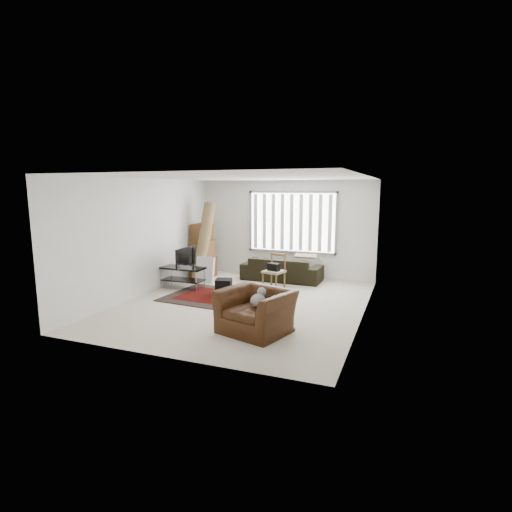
{
  "coord_description": "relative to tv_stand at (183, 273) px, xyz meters",
  "views": [
    {
      "loc": [
        3.26,
        -7.71,
        2.46
      ],
      "look_at": [
        0.24,
        0.1,
        1.05
      ],
      "focal_mm": 28.0,
      "sensor_mm": 36.0,
      "label": 1
    }
  ],
  "objects": [
    {
      "name": "subwoofer",
      "position": [
        1.23,
        -0.22,
        -0.19
      ],
      "size": [
        0.45,
        0.45,
        0.36
      ],
      "primitive_type": "cube",
      "rotation": [
        0.0,
        0.0,
        0.3
      ],
      "color": "black",
      "rests_on": "persian_rug"
    },
    {
      "name": "moving_boxes",
      "position": [
        -0.2,
        1.4,
        0.3
      ],
      "size": [
        0.61,
        0.56,
        1.49
      ],
      "color": "brown",
      "rests_on": "ground"
    },
    {
      "name": "armchair",
      "position": [
        2.82,
        -2.23,
        0.04
      ],
      "size": [
        1.4,
        1.29,
        0.86
      ],
      "rotation": [
        0.0,
        0.0,
        -0.29
      ],
      "color": "#391D0B",
      "rests_on": "ground"
    },
    {
      "name": "sofa",
      "position": [
        2.03,
        1.74,
        0.02
      ],
      "size": [
        2.17,
        0.97,
        0.83
      ],
      "primitive_type": "imported",
      "rotation": [
        0.0,
        0.0,
        3.13
      ],
      "color": "black",
      "rests_on": "ground"
    },
    {
      "name": "white_flatpack",
      "position": [
        0.19,
        0.79,
        -0.05
      ],
      "size": [
        0.54,
        0.22,
        0.68
      ],
      "primitive_type": "cube",
      "rotation": [
        -0.15,
        0.0,
        -0.09
      ],
      "color": "silver",
      "rests_on": "ground"
    },
    {
      "name": "room",
      "position": [
        1.98,
        -0.2,
        1.37
      ],
      "size": [
        6.0,
        6.02,
        2.71
      ],
      "color": "beige",
      "rests_on": "ground"
    },
    {
      "name": "tv_stand",
      "position": [
        0.0,
        0.0,
        0.0
      ],
      "size": [
        1.08,
        0.49,
        0.54
      ],
      "color": "black",
      "rests_on": "ground"
    },
    {
      "name": "side_chair",
      "position": [
        2.13,
        0.8,
        0.09
      ],
      "size": [
        0.56,
        0.56,
        0.87
      ],
      "rotation": [
        0.0,
        0.0,
        -0.25
      ],
      "color": "#8F7B5E",
      "rests_on": "ground"
    },
    {
      "name": "persian_rug",
      "position": [
        1.36,
        -0.47,
        -0.38
      ],
      "size": [
        2.74,
        1.92,
        0.02
      ],
      "color": "black",
      "rests_on": "ground"
    },
    {
      "name": "tv",
      "position": [
        0.0,
        -0.0,
        0.4
      ],
      "size": [
        0.11,
        0.88,
        0.5
      ],
      "primitive_type": "imported",
      "rotation": [
        0.0,
        0.0,
        1.57
      ],
      "color": "black",
      "rests_on": "tv_stand"
    },
    {
      "name": "rolled_rug",
      "position": [
        -0.05,
        1.2,
        0.66
      ],
      "size": [
        0.45,
        0.98,
        2.11
      ],
      "primitive_type": "cylinder",
      "rotation": [
        -0.31,
        0.0,
        -0.15
      ],
      "color": "brown",
      "rests_on": "ground"
    }
  ]
}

